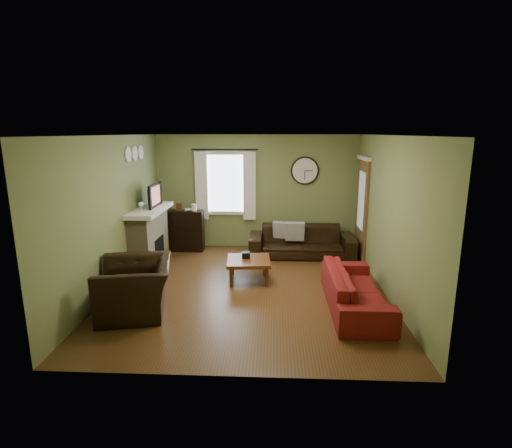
{
  "coord_description": "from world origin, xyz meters",
  "views": [
    {
      "loc": [
        0.43,
        -6.52,
        2.65
      ],
      "look_at": [
        0.1,
        0.4,
        1.05
      ],
      "focal_mm": 28.0,
      "sensor_mm": 36.0,
      "label": 1
    }
  ],
  "objects_px": {
    "sofa_red": "(355,289)",
    "coffee_table": "(249,270)",
    "bookshelf": "(186,231)",
    "armchair": "(135,287)",
    "sofa_brown": "(302,241)"
  },
  "relations": [
    {
      "from": "sofa_red",
      "to": "armchair",
      "type": "xyz_separation_m",
      "value": [
        -3.31,
        -0.29,
        0.09
      ]
    },
    {
      "from": "sofa_brown",
      "to": "armchair",
      "type": "xyz_separation_m",
      "value": [
        -2.66,
        -2.93,
        0.06
      ]
    },
    {
      "from": "sofa_red",
      "to": "coffee_table",
      "type": "height_order",
      "value": "sofa_red"
    },
    {
      "from": "sofa_red",
      "to": "bookshelf",
      "type": "bearing_deg",
      "value": 47.96
    },
    {
      "from": "bookshelf",
      "to": "sofa_brown",
      "type": "height_order",
      "value": "bookshelf"
    },
    {
      "from": "bookshelf",
      "to": "sofa_brown",
      "type": "distance_m",
      "value": 2.62
    },
    {
      "from": "bookshelf",
      "to": "coffee_table",
      "type": "xyz_separation_m",
      "value": [
        1.54,
        -1.86,
        -0.26
      ]
    },
    {
      "from": "bookshelf",
      "to": "coffee_table",
      "type": "relative_size",
      "value": 1.2
    },
    {
      "from": "sofa_red",
      "to": "armchair",
      "type": "bearing_deg",
      "value": 95.03
    },
    {
      "from": "bookshelf",
      "to": "sofa_red",
      "type": "bearing_deg",
      "value": -42.04
    },
    {
      "from": "sofa_brown",
      "to": "coffee_table",
      "type": "xyz_separation_m",
      "value": [
        -1.05,
        -1.57,
        -0.13
      ]
    },
    {
      "from": "armchair",
      "to": "coffee_table",
      "type": "relative_size",
      "value": 1.55
    },
    {
      "from": "bookshelf",
      "to": "armchair",
      "type": "xyz_separation_m",
      "value": [
        -0.06,
        -3.22,
        -0.07
      ]
    },
    {
      "from": "sofa_brown",
      "to": "sofa_red",
      "type": "relative_size",
      "value": 1.1
    },
    {
      "from": "sofa_red",
      "to": "armchair",
      "type": "height_order",
      "value": "armchair"
    }
  ]
}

